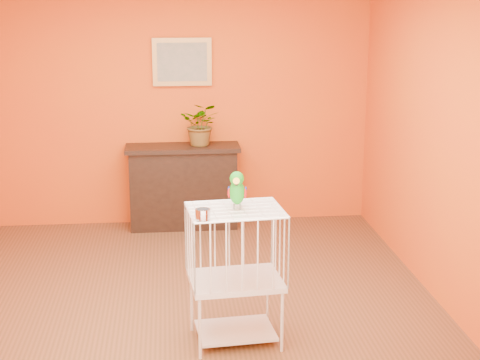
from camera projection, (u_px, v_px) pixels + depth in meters
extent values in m
plane|color=brown|center=(193.00, 303.00, 5.99)|extent=(4.50, 4.50, 0.00)
plane|color=#D44514|center=(183.00, 104.00, 7.83)|extent=(4.00, 0.00, 4.00)
plane|color=#D44514|center=(207.00, 244.00, 3.49)|extent=(4.00, 0.00, 4.00)
plane|color=#D44514|center=(441.00, 142.00, 5.86)|extent=(0.00, 4.50, 4.50)
cube|color=black|center=(183.00, 189.00, 7.85)|extent=(1.12, 0.37, 0.84)
cube|color=black|center=(183.00, 148.00, 7.74)|extent=(1.20, 0.43, 0.05)
cube|color=black|center=(184.00, 193.00, 7.69)|extent=(0.79, 0.02, 0.42)
cube|color=#4D2816|center=(162.00, 199.00, 7.80)|extent=(0.05, 0.17, 0.26)
cube|color=#2D5028|center=(169.00, 199.00, 7.81)|extent=(0.05, 0.17, 0.26)
cube|color=#4D2816|center=(177.00, 198.00, 7.82)|extent=(0.05, 0.17, 0.26)
cube|color=#2D5028|center=(185.00, 198.00, 7.83)|extent=(0.05, 0.17, 0.26)
cube|color=#4D2816|center=(194.00, 198.00, 7.84)|extent=(0.05, 0.17, 0.26)
imported|color=#26722D|center=(201.00, 128.00, 7.73)|extent=(0.51, 0.54, 0.35)
cube|color=#A27439|center=(182.00, 62.00, 7.69)|extent=(0.62, 0.03, 0.50)
cube|color=gray|center=(182.00, 62.00, 7.67)|extent=(0.52, 0.01, 0.40)
cube|color=silver|center=(236.00, 330.00, 5.33)|extent=(0.58, 0.47, 0.02)
cube|color=silver|center=(235.00, 281.00, 5.24)|extent=(0.69, 0.55, 0.04)
cube|color=silver|center=(235.00, 210.00, 5.10)|extent=(0.69, 0.55, 0.01)
cylinder|color=silver|center=(200.00, 329.00, 5.03)|extent=(0.02, 0.02, 0.45)
cylinder|color=silver|center=(282.00, 322.00, 5.14)|extent=(0.02, 0.02, 0.45)
cylinder|color=silver|center=(192.00, 303.00, 5.46)|extent=(0.02, 0.02, 0.45)
cylinder|color=silver|center=(268.00, 297.00, 5.56)|extent=(0.02, 0.02, 0.45)
cylinder|color=silver|center=(203.00, 214.00, 4.86)|extent=(0.10, 0.10, 0.07)
cylinder|color=#59544C|center=(234.00, 207.00, 5.10)|extent=(0.01, 0.01, 0.04)
cylinder|color=#59544C|center=(240.00, 207.00, 5.10)|extent=(0.01, 0.01, 0.04)
ellipsoid|color=#038718|center=(237.00, 192.00, 5.08)|extent=(0.13, 0.17, 0.20)
ellipsoid|color=#038718|center=(237.00, 178.00, 5.02)|extent=(0.11, 0.12, 0.10)
cone|color=orange|center=(236.00, 182.00, 4.98)|extent=(0.06, 0.07, 0.06)
cone|color=black|center=(237.00, 184.00, 4.99)|extent=(0.03, 0.03, 0.03)
sphere|color=black|center=(232.00, 178.00, 5.00)|extent=(0.01, 0.01, 0.01)
sphere|color=black|center=(242.00, 178.00, 5.00)|extent=(0.01, 0.01, 0.01)
ellipsoid|color=#A50C0C|center=(229.00, 193.00, 5.09)|extent=(0.03, 0.06, 0.07)
ellipsoid|color=navy|center=(245.00, 193.00, 5.09)|extent=(0.03, 0.06, 0.07)
cone|color=#038718|center=(238.00, 199.00, 5.16)|extent=(0.08, 0.15, 0.11)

